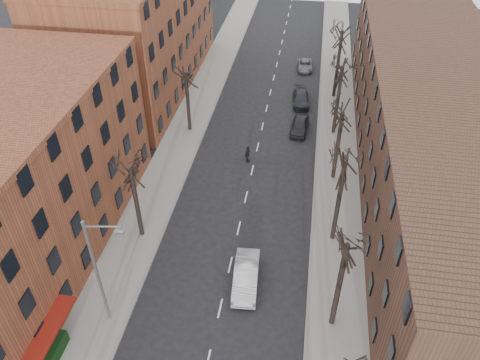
% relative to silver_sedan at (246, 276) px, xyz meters
% --- Properties ---
extents(sidewalk_left, '(4.00, 90.00, 0.15)m').
position_rel_silver_sedan_xyz_m(sidewalk_left, '(-9.44, 20.57, -0.73)').
color(sidewalk_left, gray).
rests_on(sidewalk_left, ground).
extents(sidewalk_right, '(4.00, 90.00, 0.15)m').
position_rel_silver_sedan_xyz_m(sidewalk_right, '(6.56, 20.57, -0.73)').
color(sidewalk_right, gray).
rests_on(sidewalk_right, ground).
extents(building_left_near, '(12.00, 26.00, 12.00)m').
position_rel_silver_sedan_xyz_m(building_left_near, '(-17.44, 0.57, 5.19)').
color(building_left_near, brown).
rests_on(building_left_near, ground).
extents(building_left_far, '(12.00, 28.00, 14.00)m').
position_rel_silver_sedan_xyz_m(building_left_far, '(-17.44, 29.57, 6.19)').
color(building_left_far, brown).
rests_on(building_left_far, ground).
extents(building_right, '(12.00, 50.00, 10.00)m').
position_rel_silver_sedan_xyz_m(building_right, '(14.56, 15.57, 4.19)').
color(building_right, '#4B2F23').
rests_on(building_right, ground).
extents(tree_right_b, '(5.20, 5.20, 10.80)m').
position_rel_silver_sedan_xyz_m(tree_right_b, '(6.16, -2.43, -0.81)').
color(tree_right_b, black).
rests_on(tree_right_b, ground).
extents(tree_right_c, '(5.20, 5.20, 11.60)m').
position_rel_silver_sedan_xyz_m(tree_right_c, '(6.16, 5.57, -0.81)').
color(tree_right_c, black).
rests_on(tree_right_c, ground).
extents(tree_right_d, '(5.20, 5.20, 10.00)m').
position_rel_silver_sedan_xyz_m(tree_right_d, '(6.16, 13.57, -0.81)').
color(tree_right_d, black).
rests_on(tree_right_d, ground).
extents(tree_right_e, '(5.20, 5.20, 10.80)m').
position_rel_silver_sedan_xyz_m(tree_right_e, '(6.16, 21.57, -0.81)').
color(tree_right_e, black).
rests_on(tree_right_e, ground).
extents(tree_right_f, '(5.20, 5.20, 11.60)m').
position_rel_silver_sedan_xyz_m(tree_right_f, '(6.16, 29.57, -0.81)').
color(tree_right_f, black).
rests_on(tree_right_f, ground).
extents(tree_left_a, '(5.20, 5.20, 9.50)m').
position_rel_silver_sedan_xyz_m(tree_left_a, '(-9.04, 3.57, -0.81)').
color(tree_left_a, black).
rests_on(tree_left_a, ground).
extents(tree_left_b, '(5.20, 5.20, 9.50)m').
position_rel_silver_sedan_xyz_m(tree_left_b, '(-9.04, 19.57, -0.81)').
color(tree_left_b, black).
rests_on(tree_left_b, ground).
extents(streetlight, '(2.45, 0.22, 9.03)m').
position_rel_silver_sedan_xyz_m(streetlight, '(-8.47, -4.43, 4.20)').
color(streetlight, slate).
rests_on(streetlight, ground).
extents(silver_sedan, '(2.04, 5.02, 1.62)m').
position_rel_silver_sedan_xyz_m(silver_sedan, '(0.00, 0.00, 0.00)').
color(silver_sedan, '#B6B9BE').
rests_on(silver_sedan, ground).
extents(parked_car_near, '(2.01, 4.36, 1.45)m').
position_rel_silver_sedan_xyz_m(parked_car_near, '(2.58, 21.27, -0.09)').
color(parked_car_near, black).
rests_on(parked_car_near, ground).
extents(parked_car_mid, '(2.23, 4.68, 1.31)m').
position_rel_silver_sedan_xyz_m(parked_car_mid, '(2.36, 27.32, -0.15)').
color(parked_car_mid, '#21222A').
rests_on(parked_car_mid, ground).
extents(parked_car_far, '(2.11, 4.11, 1.11)m').
position_rel_silver_sedan_xyz_m(parked_car_far, '(2.36, 36.71, -0.25)').
color(parked_car_far, slate).
rests_on(parked_car_far, ground).
extents(pedestrian_crossing, '(0.72, 1.09, 1.71)m').
position_rel_silver_sedan_xyz_m(pedestrian_crossing, '(-2.10, 14.93, 0.05)').
color(pedestrian_crossing, black).
rests_on(pedestrian_crossing, ground).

